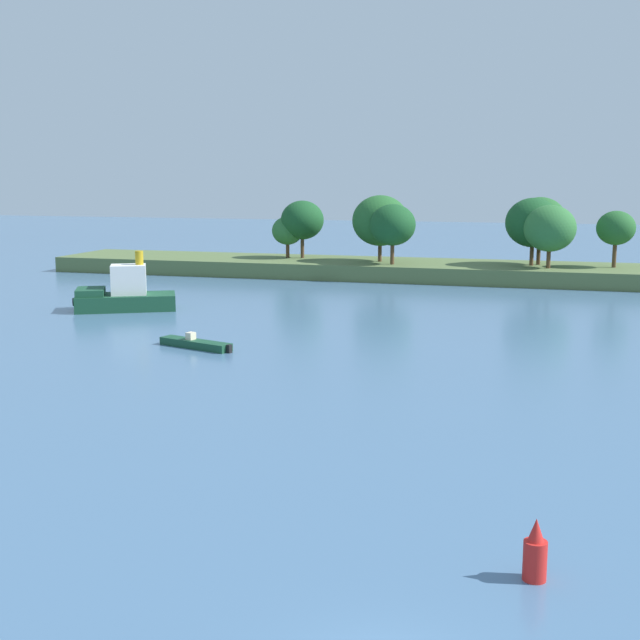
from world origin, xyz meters
TOP-DOWN VIEW (x-y plane):
  - treeline_island at (-13.01, 79.05)m, footprint 80.74×12.04m
  - small_motorboat at (-20.46, 34.88)m, footprint 5.95×2.88m
  - tugboat at (-33.41, 48.60)m, footprint 9.38×7.31m
  - channel_buoy_red at (3.12, 6.29)m, footprint 0.70×0.70m

SIDE VIEW (x-z plane):
  - small_motorboat at x=-20.46m, z-range -0.23..0.81m
  - channel_buoy_red at x=3.12m, z-range -0.14..1.76m
  - tugboat at x=-33.41m, z-range -1.25..3.93m
  - treeline_island at x=-13.01m, z-range -1.68..7.78m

